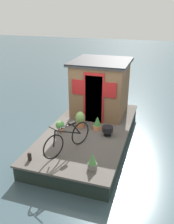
{
  "coord_description": "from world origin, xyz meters",
  "views": [
    {
      "loc": [
        -6.89,
        -2.13,
        4.28
      ],
      "look_at": [
        -0.2,
        0.0,
        1.22
      ],
      "focal_mm": 38.3,
      "sensor_mm": 36.0,
      "label": 1
    }
  ],
  "objects_px": {
    "bicycle": "(68,138)",
    "potted_plant_sage": "(60,126)",
    "potted_plant_mint": "(92,162)",
    "mooring_bollard": "(29,156)",
    "houseboat_cabin": "(101,87)",
    "potted_plant_fern": "(97,123)",
    "charcoal_grill": "(108,129)",
    "potted_plant_geranium": "(80,119)"
  },
  "relations": [
    {
      "from": "bicycle",
      "to": "potted_plant_sage",
      "type": "xyz_separation_m",
      "value": [
        0.99,
        0.67,
        -0.19
      ]
    },
    {
      "from": "potted_plant_geranium",
      "to": "potted_plant_sage",
      "type": "bearing_deg",
      "value": 134.56
    },
    {
      "from": "potted_plant_sage",
      "to": "charcoal_grill",
      "type": "relative_size",
      "value": 1.08
    },
    {
      "from": "mooring_bollard",
      "to": "houseboat_cabin",
      "type": "bearing_deg",
      "value": -14.61
    },
    {
      "from": "bicycle",
      "to": "charcoal_grill",
      "type": "relative_size",
      "value": 4.57
    },
    {
      "from": "potted_plant_sage",
      "to": "charcoal_grill",
      "type": "bearing_deg",
      "value": -81.92
    },
    {
      "from": "houseboat_cabin",
      "to": "potted_plant_mint",
      "type": "height_order",
      "value": "houseboat_cabin"
    },
    {
      "from": "charcoal_grill",
      "to": "mooring_bollard",
      "type": "distance_m",
      "value": 2.59
    },
    {
      "from": "bicycle",
      "to": "potted_plant_mint",
      "type": "distance_m",
      "value": 1.11
    },
    {
      "from": "mooring_bollard",
      "to": "potted_plant_fern",
      "type": "bearing_deg",
      "value": -29.09
    },
    {
      "from": "houseboat_cabin",
      "to": "potted_plant_fern",
      "type": "xyz_separation_m",
      "value": [
        -1.47,
        -0.29,
        -0.8
      ]
    },
    {
      "from": "potted_plant_sage",
      "to": "charcoal_grill",
      "type": "xyz_separation_m",
      "value": [
        0.22,
        -1.55,
        0.01
      ]
    },
    {
      "from": "houseboat_cabin",
      "to": "charcoal_grill",
      "type": "height_order",
      "value": "houseboat_cabin"
    },
    {
      "from": "bicycle",
      "to": "potted_plant_mint",
      "type": "height_order",
      "value": "bicycle"
    },
    {
      "from": "bicycle",
      "to": "potted_plant_mint",
      "type": "xyz_separation_m",
      "value": [
        -0.61,
        -0.91,
        -0.18
      ]
    },
    {
      "from": "houseboat_cabin",
      "to": "potted_plant_sage",
      "type": "relative_size",
      "value": 5.59
    },
    {
      "from": "charcoal_grill",
      "to": "mooring_bollard",
      "type": "bearing_deg",
      "value": 139.48
    },
    {
      "from": "potted_plant_fern",
      "to": "mooring_bollard",
      "type": "relative_size",
      "value": 2.08
    },
    {
      "from": "bicycle",
      "to": "potted_plant_sage",
      "type": "distance_m",
      "value": 1.21
    },
    {
      "from": "potted_plant_geranium",
      "to": "charcoal_grill",
      "type": "height_order",
      "value": "potted_plant_geranium"
    },
    {
      "from": "houseboat_cabin",
      "to": "bicycle",
      "type": "xyz_separation_m",
      "value": [
        -2.98,
        0.17,
        -0.63
      ]
    },
    {
      "from": "potted_plant_geranium",
      "to": "potted_plant_sage",
      "type": "relative_size",
      "value": 1.52
    },
    {
      "from": "potted_plant_mint",
      "to": "potted_plant_sage",
      "type": "xyz_separation_m",
      "value": [
        1.6,
        1.58,
        -0.01
      ]
    },
    {
      "from": "potted_plant_fern",
      "to": "charcoal_grill",
      "type": "height_order",
      "value": "potted_plant_fern"
    },
    {
      "from": "potted_plant_mint",
      "to": "charcoal_grill",
      "type": "distance_m",
      "value": 1.82
    },
    {
      "from": "bicycle",
      "to": "potted_plant_fern",
      "type": "bearing_deg",
      "value": -16.76
    },
    {
      "from": "bicycle",
      "to": "potted_plant_fern",
      "type": "xyz_separation_m",
      "value": [
        1.51,
        -0.45,
        -0.17
      ]
    },
    {
      "from": "potted_plant_sage",
      "to": "mooring_bollard",
      "type": "distance_m",
      "value": 1.75
    },
    {
      "from": "potted_plant_mint",
      "to": "potted_plant_geranium",
      "type": "xyz_separation_m",
      "value": [
        2.11,
        1.06,
        0.08
      ]
    },
    {
      "from": "houseboat_cabin",
      "to": "potted_plant_fern",
      "type": "distance_m",
      "value": 1.7
    },
    {
      "from": "potted_plant_geranium",
      "to": "mooring_bollard",
      "type": "height_order",
      "value": "potted_plant_geranium"
    },
    {
      "from": "potted_plant_fern",
      "to": "potted_plant_sage",
      "type": "height_order",
      "value": "potted_plant_fern"
    },
    {
      "from": "bicycle",
      "to": "mooring_bollard",
      "type": "distance_m",
      "value": 1.13
    },
    {
      "from": "bicycle",
      "to": "potted_plant_geranium",
      "type": "bearing_deg",
      "value": 5.57
    },
    {
      "from": "houseboat_cabin",
      "to": "charcoal_grill",
      "type": "bearing_deg",
      "value": -158.17
    },
    {
      "from": "potted_plant_fern",
      "to": "bicycle",
      "type": "bearing_deg",
      "value": 163.24
    },
    {
      "from": "bicycle",
      "to": "potted_plant_fern",
      "type": "distance_m",
      "value": 1.59
    },
    {
      "from": "potted_plant_geranium",
      "to": "charcoal_grill",
      "type": "xyz_separation_m",
      "value": [
        -0.3,
        -1.02,
        -0.08
      ]
    },
    {
      "from": "potted_plant_sage",
      "to": "charcoal_grill",
      "type": "height_order",
      "value": "potted_plant_sage"
    },
    {
      "from": "houseboat_cabin",
      "to": "potted_plant_geranium",
      "type": "distance_m",
      "value": 1.67
    },
    {
      "from": "potted_plant_mint",
      "to": "mooring_bollard",
      "type": "bearing_deg",
      "value": 94.94
    },
    {
      "from": "houseboat_cabin",
      "to": "mooring_bollard",
      "type": "xyz_separation_m",
      "value": [
        -3.73,
        0.97,
        -0.9
      ]
    }
  ]
}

